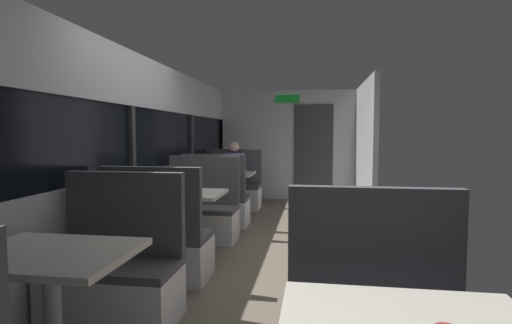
# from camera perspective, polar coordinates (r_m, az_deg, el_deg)

# --- Properties ---
(ground_plane) EXTENTS (3.30, 9.20, 0.02)m
(ground_plane) POSITION_cam_1_polar(r_m,az_deg,el_deg) (4.29, 0.59, -14.93)
(ground_plane) COLOR #665B4C
(carriage_window_panel_left) EXTENTS (0.09, 8.48, 2.30)m
(carriage_window_panel_left) POSITION_cam_1_polar(r_m,az_deg,el_deg) (4.50, -18.03, 0.34)
(carriage_window_panel_left) COLOR #B2B2B7
(carriage_window_panel_left) RESTS_ON ground_plane
(carriage_end_bulkhead) EXTENTS (2.90, 0.11, 2.30)m
(carriage_end_bulkhead) POSITION_cam_1_polar(r_m,az_deg,el_deg) (8.23, 5.05, 2.39)
(carriage_end_bulkhead) COLOR #B2B2B7
(carriage_end_bulkhead) RESTS_ON ground_plane
(carriage_aisle_panel_right) EXTENTS (0.08, 2.40, 2.30)m
(carriage_aisle_panel_right) POSITION_cam_1_polar(r_m,az_deg,el_deg) (7.07, 15.78, 2.06)
(carriage_aisle_panel_right) COLOR #B2B2B7
(carriage_aisle_panel_right) RESTS_ON ground_plane
(dining_table_near_window) EXTENTS (0.90, 0.70, 0.74)m
(dining_table_near_window) POSITION_cam_1_polar(r_m,az_deg,el_deg) (2.53, -28.01, -13.70)
(dining_table_near_window) COLOR #9E9EA3
(dining_table_near_window) RESTS_ON ground_plane
(bench_near_window_facing_entry) EXTENTS (0.95, 0.50, 1.10)m
(bench_near_window_facing_entry) POSITION_cam_1_polar(r_m,az_deg,el_deg) (3.18, -20.01, -15.64)
(bench_near_window_facing_entry) COLOR silver
(bench_near_window_facing_entry) RESTS_ON ground_plane
(dining_table_mid_window) EXTENTS (0.90, 0.70, 0.74)m
(dining_table_mid_window) POSITION_cam_1_polar(r_m,az_deg,el_deg) (4.44, -10.75, -5.66)
(dining_table_mid_window) COLOR #9E9EA3
(dining_table_mid_window) RESTS_ON ground_plane
(bench_mid_window_facing_end) EXTENTS (0.95, 0.50, 1.10)m
(bench_mid_window_facing_end) POSITION_cam_1_polar(r_m,az_deg,el_deg) (3.88, -14.18, -11.91)
(bench_mid_window_facing_end) COLOR silver
(bench_mid_window_facing_end) RESTS_ON ground_plane
(bench_mid_window_facing_entry) EXTENTS (0.95, 0.50, 1.10)m
(bench_mid_window_facing_entry) POSITION_cam_1_polar(r_m,az_deg,el_deg) (5.16, -8.12, -7.79)
(bench_mid_window_facing_entry) COLOR silver
(bench_mid_window_facing_entry) RESTS_ON ground_plane
(dining_table_far_window) EXTENTS (0.90, 0.70, 0.74)m
(dining_table_far_window) POSITION_cam_1_polar(r_m,az_deg,el_deg) (6.55, -4.36, -2.44)
(dining_table_far_window) COLOR #9E9EA3
(dining_table_far_window) RESTS_ON ground_plane
(bench_far_window_facing_end) EXTENTS (0.95, 0.50, 1.10)m
(bench_far_window_facing_end) POSITION_cam_1_polar(r_m,az_deg,el_deg) (5.92, -5.86, -6.21)
(bench_far_window_facing_end) COLOR silver
(bench_far_window_facing_end) RESTS_ON ground_plane
(bench_far_window_facing_entry) EXTENTS (0.95, 0.50, 1.10)m
(bench_far_window_facing_entry) POSITION_cam_1_polar(r_m,az_deg,el_deg) (7.26, -3.11, -4.25)
(bench_far_window_facing_entry) COLOR silver
(bench_far_window_facing_entry) RESTS_ON ground_plane
(seated_passenger) EXTENTS (0.47, 0.55, 1.26)m
(seated_passenger) POSITION_cam_1_polar(r_m,az_deg,el_deg) (7.17, -3.24, -2.68)
(seated_passenger) COLOR #26262D
(seated_passenger) RESTS_ON ground_plane
(coffee_cup_primary) EXTENTS (0.07, 0.07, 0.09)m
(coffee_cup_primary) POSITION_cam_1_polar(r_m,az_deg,el_deg) (6.64, -3.30, -1.08)
(coffee_cup_primary) COLOR #B23333
(coffee_cup_primary) RESTS_ON dining_table_far_window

